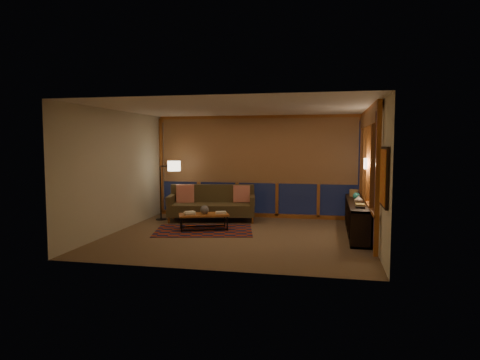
% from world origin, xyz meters
% --- Properties ---
extents(floor, '(5.50, 5.00, 0.01)m').
position_xyz_m(floor, '(0.00, 0.00, 0.00)').
color(floor, brown).
rests_on(floor, ground).
extents(ceiling, '(5.50, 5.00, 0.01)m').
position_xyz_m(ceiling, '(0.00, 0.00, 2.70)').
color(ceiling, beige).
rests_on(ceiling, walls).
extents(walls, '(5.51, 5.01, 2.70)m').
position_xyz_m(walls, '(0.00, 0.00, 1.35)').
color(walls, beige).
rests_on(walls, floor).
extents(window_wall_back, '(5.30, 0.16, 2.60)m').
position_xyz_m(window_wall_back, '(0.00, 2.43, 1.35)').
color(window_wall_back, '#9E5422').
rests_on(window_wall_back, walls).
extents(window_wall_right, '(0.16, 3.70, 2.60)m').
position_xyz_m(window_wall_right, '(2.68, 0.60, 1.35)').
color(window_wall_right, '#9E5422').
rests_on(window_wall_right, walls).
extents(wall_art, '(0.06, 0.74, 0.94)m').
position_xyz_m(wall_art, '(2.71, -1.85, 1.45)').
color(wall_art, red).
rests_on(wall_art, walls).
extents(wall_sconce, '(0.12, 0.18, 0.22)m').
position_xyz_m(wall_sconce, '(2.62, 0.45, 1.55)').
color(wall_sconce, beige).
rests_on(wall_sconce, walls).
extents(sofa, '(2.29, 1.26, 0.89)m').
position_xyz_m(sofa, '(-1.03, 1.62, 0.44)').
color(sofa, '#4D4120').
rests_on(sofa, floor).
extents(pillow_left, '(0.48, 0.30, 0.46)m').
position_xyz_m(pillow_left, '(-1.76, 1.69, 0.67)').
color(pillow_left, '#CB0803').
rests_on(pillow_left, sofa).
extents(pillow_right, '(0.45, 0.23, 0.43)m').
position_xyz_m(pillow_right, '(-0.32, 1.96, 0.66)').
color(pillow_right, '#CB0803').
rests_on(pillow_right, sofa).
extents(area_rug, '(2.42, 1.87, 0.01)m').
position_xyz_m(area_rug, '(-0.87, 0.39, 0.01)').
color(area_rug, maroon).
rests_on(area_rug, floor).
extents(coffee_table, '(1.22, 0.89, 0.37)m').
position_xyz_m(coffee_table, '(-0.89, 0.46, 0.19)').
color(coffee_table, '#9E5422').
rests_on(coffee_table, floor).
extents(book_stack_a, '(0.33, 0.32, 0.08)m').
position_xyz_m(book_stack_a, '(-1.18, 0.31, 0.41)').
color(book_stack_a, '#F0E9CD').
rests_on(book_stack_a, coffee_table).
extents(book_stack_b, '(0.29, 0.26, 0.05)m').
position_xyz_m(book_stack_b, '(-0.53, 0.60, 0.40)').
color(book_stack_b, '#F0E9CD').
rests_on(book_stack_b, coffee_table).
extents(ceramic_pot, '(0.26, 0.26, 0.20)m').
position_xyz_m(ceramic_pot, '(-0.87, 0.46, 0.47)').
color(ceramic_pot, '#222228').
rests_on(ceramic_pot, coffee_table).
extents(floor_lamp, '(0.60, 0.51, 1.52)m').
position_xyz_m(floor_lamp, '(-2.36, 1.52, 0.76)').
color(floor_lamp, black).
rests_on(floor_lamp, floor).
extents(bookshelf, '(0.40, 2.84, 0.71)m').
position_xyz_m(bookshelf, '(2.49, 0.76, 0.35)').
color(bookshelf, black).
rests_on(bookshelf, floor).
extents(basket, '(0.27, 0.27, 0.16)m').
position_xyz_m(basket, '(2.47, 1.68, 0.79)').
color(basket, '#9B6F4A').
rests_on(basket, bookshelf).
extents(teal_bowl, '(0.17, 0.17, 0.16)m').
position_xyz_m(teal_bowl, '(2.49, 1.09, 0.79)').
color(teal_bowl, '#237E73').
rests_on(teal_bowl, bookshelf).
extents(vase, '(0.22, 0.22, 0.18)m').
position_xyz_m(vase, '(2.49, 0.40, 0.80)').
color(vase, tan).
rests_on(vase, bookshelf).
extents(shelf_book_stack, '(0.17, 0.23, 0.07)m').
position_xyz_m(shelf_book_stack, '(2.49, -0.13, 0.74)').
color(shelf_book_stack, '#F0E9CD').
rests_on(shelf_book_stack, bookshelf).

